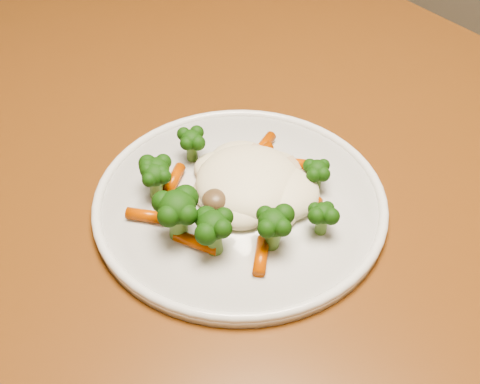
% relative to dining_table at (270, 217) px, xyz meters
% --- Properties ---
extents(dining_table, '(1.43, 1.11, 0.75)m').
position_rel_dining_table_xyz_m(dining_table, '(0.00, 0.00, 0.00)').
color(dining_table, brown).
rests_on(dining_table, ground).
extents(plate, '(0.30, 0.30, 0.01)m').
position_rel_dining_table_xyz_m(plate, '(0.02, -0.08, 0.10)').
color(plate, white).
rests_on(plate, dining_table).
extents(meal, '(0.21, 0.20, 0.05)m').
position_rel_dining_table_xyz_m(meal, '(0.02, -0.09, 0.13)').
color(meal, '#F4E9C3').
rests_on(meal, plate).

